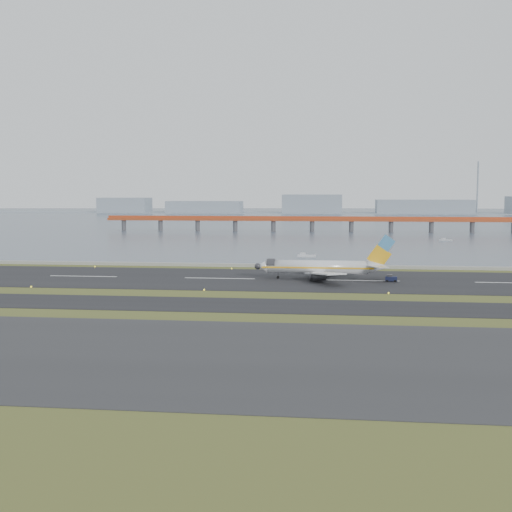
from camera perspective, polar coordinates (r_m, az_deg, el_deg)
The scene contains 12 objects.
ground at distance 152.30m, azimuth -5.18°, elevation -3.52°, with size 1000.00×1000.00×0.00m, color #2F4217.
apron_strip at distance 100.13m, azimuth -11.64°, elevation -8.43°, with size 1000.00×50.00×0.10m, color #2B2B2D.
taxiway_strip at distance 140.73m, azimuth -6.17°, elevation -4.27°, with size 1000.00×18.00×0.10m, color black.
runway_strip at distance 181.45m, azimuth -3.26°, elevation -2.01°, with size 1000.00×45.00×0.10m, color black.
seawall at distance 210.79m, azimuth -1.87°, elevation -0.81°, with size 1000.00×2.50×1.00m, color gray.
bay_water at distance 608.45m, azimuth 3.66°, elevation 3.36°, with size 1400.00×800.00×1.30m, color #424F5F.
red_pier at distance 397.70m, azimuth 5.01°, elevation 3.19°, with size 260.00×5.00×10.20m.
far_shoreline at distance 767.60m, azimuth 5.29°, elevation 4.28°, with size 1400.00×80.00×60.50m.
airliner at distance 179.94m, azimuth 5.95°, elevation -1.00°, with size 38.52×32.89×12.80m.
pushback_tug at distance 178.25m, azimuth 11.91°, elevation -1.96°, with size 3.30×2.14×2.01m.
workboat_near at distance 242.03m, azimuth 4.46°, elevation 0.02°, with size 6.87×2.41×1.65m.
workboat_far at distance 335.09m, azimuth 16.48°, elevation 1.36°, with size 6.38×4.31×1.49m.
Camera 1 is at (30.71, -147.19, 24.22)m, focal length 45.00 mm.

